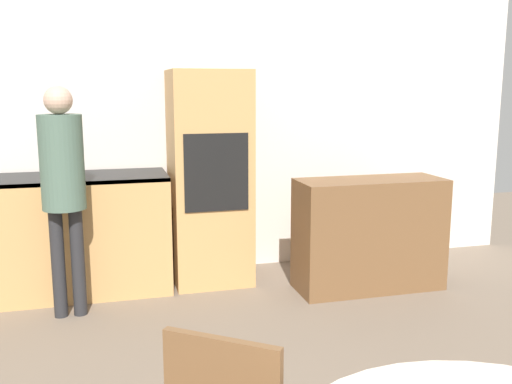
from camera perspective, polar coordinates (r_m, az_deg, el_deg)
The scene contains 5 objects.
wall_back at distance 4.91m, azimuth -8.05°, elevation 6.89°, with size 6.40×0.05×2.60m.
kitchen_counter at distance 4.70m, azimuth -22.44°, elevation -4.13°, with size 2.22×0.60×0.93m.
oven_unit at distance 4.66m, azimuth -4.66°, elevation 1.40°, with size 0.62×0.59×1.73m.
sideboard at distance 4.63m, azimuth 11.25°, elevation -4.16°, with size 1.17×0.45×0.89m.
person_standing at distance 4.09m, azimuth -18.76°, elevation 1.56°, with size 0.29×0.29×1.60m.
Camera 1 is at (-0.62, 0.66, 1.59)m, focal length 40.00 mm.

